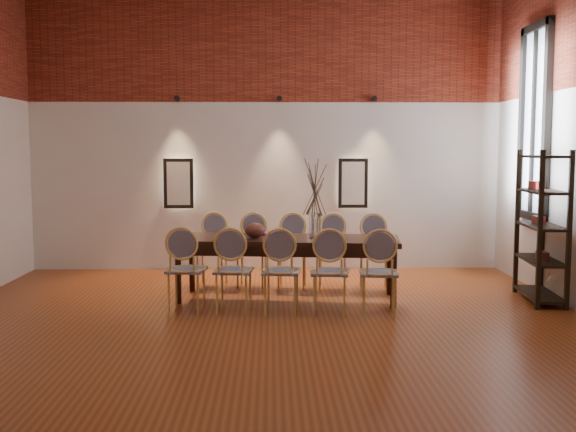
{
  "coord_description": "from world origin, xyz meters",
  "views": [
    {
      "loc": [
        0.07,
        -6.6,
        1.8
      ],
      "look_at": [
        0.27,
        1.0,
        1.05
      ],
      "focal_mm": 42.0,
      "sensor_mm": 36.0,
      "label": 1
    }
  ],
  "objects_px": {
    "chair_far_a": "(212,251)",
    "chair_far_c": "(292,252)",
    "chair_near_a": "(186,270)",
    "chair_near_c": "(281,271)",
    "chair_near_e": "(379,273)",
    "chair_far_b": "(252,251)",
    "bowl": "(255,230)",
    "shelving_rack": "(542,226)",
    "chair_far_d": "(333,252)",
    "book": "(272,234)",
    "chair_far_e": "(374,253)",
    "chair_near_b": "(234,270)",
    "dining_table": "(287,268)",
    "vase": "(315,225)",
    "chair_near_d": "(330,272)"
  },
  "relations": [
    {
      "from": "chair_near_d",
      "to": "shelving_rack",
      "type": "height_order",
      "value": "shelving_rack"
    },
    {
      "from": "chair_far_a",
      "to": "chair_far_b",
      "type": "bearing_deg",
      "value": 180.0
    },
    {
      "from": "chair_near_b",
      "to": "chair_near_e",
      "type": "height_order",
      "value": "same"
    },
    {
      "from": "chair_far_a",
      "to": "shelving_rack",
      "type": "bearing_deg",
      "value": 172.6
    },
    {
      "from": "chair_far_d",
      "to": "chair_far_e",
      "type": "relative_size",
      "value": 1.0
    },
    {
      "from": "chair_near_e",
      "to": "bowl",
      "type": "bearing_deg",
      "value": 155.58
    },
    {
      "from": "chair_far_d",
      "to": "chair_far_e",
      "type": "height_order",
      "value": "same"
    },
    {
      "from": "book",
      "to": "chair_far_d",
      "type": "bearing_deg",
      "value": 27.14
    },
    {
      "from": "chair_far_c",
      "to": "chair_far_e",
      "type": "xyz_separation_m",
      "value": [
        1.06,
        -0.12,
        0.0
      ]
    },
    {
      "from": "chair_far_b",
      "to": "chair_far_c",
      "type": "relative_size",
      "value": 1.0
    },
    {
      "from": "chair_near_c",
      "to": "chair_far_e",
      "type": "xyz_separation_m",
      "value": [
        1.22,
        1.29,
        0.0
      ]
    },
    {
      "from": "chair_near_c",
      "to": "chair_near_b",
      "type": "bearing_deg",
      "value": 180.0
    },
    {
      "from": "chair_far_b",
      "to": "bowl",
      "type": "bearing_deg",
      "value": 101.06
    },
    {
      "from": "dining_table",
      "to": "shelving_rack",
      "type": "xyz_separation_m",
      "value": [
        3.01,
        -0.16,
        0.53
      ]
    },
    {
      "from": "chair_near_a",
      "to": "chair_far_a",
      "type": "distance_m",
      "value": 1.42
    },
    {
      "from": "chair_near_d",
      "to": "bowl",
      "type": "bearing_deg",
      "value": 144.33
    },
    {
      "from": "vase",
      "to": "chair_near_b",
      "type": "bearing_deg",
      "value": -147.18
    },
    {
      "from": "chair_near_c",
      "to": "chair_far_b",
      "type": "relative_size",
      "value": 1.0
    },
    {
      "from": "chair_near_e",
      "to": "vase",
      "type": "bearing_deg",
      "value": 135.99
    },
    {
      "from": "chair_near_d",
      "to": "chair_far_a",
      "type": "height_order",
      "value": "same"
    },
    {
      "from": "chair_near_d",
      "to": "chair_far_c",
      "type": "distance_m",
      "value": 1.51
    },
    {
      "from": "chair_near_c",
      "to": "book",
      "type": "relative_size",
      "value": 3.62
    },
    {
      "from": "chair_near_a",
      "to": "chair_near_b",
      "type": "xyz_separation_m",
      "value": [
        0.53,
        -0.06,
        0.0
      ]
    },
    {
      "from": "chair_near_b",
      "to": "chair_near_c",
      "type": "height_order",
      "value": "same"
    },
    {
      "from": "chair_far_b",
      "to": "vase",
      "type": "bearing_deg",
      "value": 140.68
    },
    {
      "from": "dining_table",
      "to": "chair_far_c",
      "type": "height_order",
      "value": "chair_far_c"
    },
    {
      "from": "chair_far_c",
      "to": "chair_far_b",
      "type": "bearing_deg",
      "value": 0.0
    },
    {
      "from": "chair_near_a",
      "to": "chair_near_d",
      "type": "bearing_deg",
      "value": 0.0
    },
    {
      "from": "chair_near_b",
      "to": "chair_near_e",
      "type": "distance_m",
      "value": 1.6
    },
    {
      "from": "shelving_rack",
      "to": "chair_far_e",
      "type": "bearing_deg",
      "value": 163.62
    },
    {
      "from": "chair_near_c",
      "to": "chair_near_e",
      "type": "distance_m",
      "value": 1.06
    },
    {
      "from": "chair_near_c",
      "to": "chair_far_a",
      "type": "bearing_deg",
      "value": 126.94
    },
    {
      "from": "chair_near_e",
      "to": "chair_far_d",
      "type": "xyz_separation_m",
      "value": [
        -0.37,
        1.47,
        0.0
      ]
    },
    {
      "from": "chair_near_c",
      "to": "chair_far_e",
      "type": "relative_size",
      "value": 1.0
    },
    {
      "from": "chair_near_a",
      "to": "chair_far_c",
      "type": "relative_size",
      "value": 1.0
    },
    {
      "from": "chair_far_d",
      "to": "shelving_rack",
      "type": "height_order",
      "value": "shelving_rack"
    },
    {
      "from": "chair_far_d",
      "to": "vase",
      "type": "distance_m",
      "value": 0.85
    },
    {
      "from": "dining_table",
      "to": "bowl",
      "type": "height_order",
      "value": "bowl"
    },
    {
      "from": "bowl",
      "to": "shelving_rack",
      "type": "height_order",
      "value": "shelving_rack"
    },
    {
      "from": "chair_far_c",
      "to": "book",
      "type": "height_order",
      "value": "chair_far_c"
    },
    {
      "from": "bowl",
      "to": "dining_table",
      "type": "bearing_deg",
      "value": 0.92
    },
    {
      "from": "chair_near_a",
      "to": "book",
      "type": "height_order",
      "value": "chair_near_a"
    },
    {
      "from": "chair_near_e",
      "to": "book",
      "type": "height_order",
      "value": "chair_near_e"
    },
    {
      "from": "chair_near_b",
      "to": "bowl",
      "type": "xyz_separation_m",
      "value": [
        0.22,
        0.64,
        0.37
      ]
    },
    {
      "from": "chair_far_a",
      "to": "chair_far_c",
      "type": "distance_m",
      "value": 1.06
    },
    {
      "from": "chair_far_b",
      "to": "chair_near_d",
      "type": "bearing_deg",
      "value": 126.94
    },
    {
      "from": "dining_table",
      "to": "chair_near_b",
      "type": "relative_size",
      "value": 2.83
    },
    {
      "from": "chair_near_c",
      "to": "chair_far_d",
      "type": "distance_m",
      "value": 1.51
    },
    {
      "from": "chair_near_a",
      "to": "chair_near_e",
      "type": "relative_size",
      "value": 1.0
    },
    {
      "from": "chair_far_d",
      "to": "shelving_rack",
      "type": "bearing_deg",
      "value": 167.95
    }
  ]
}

